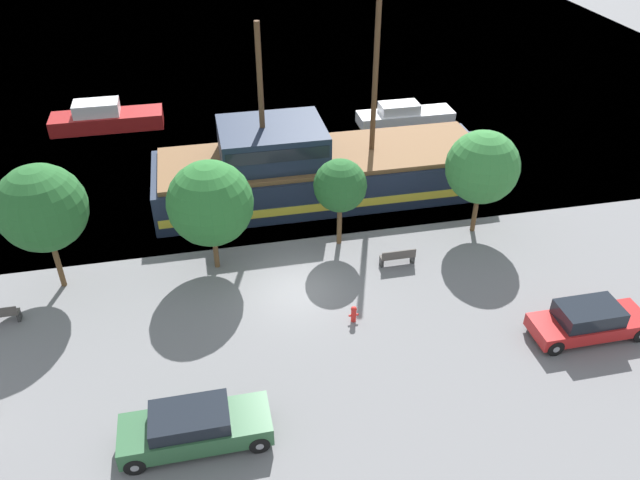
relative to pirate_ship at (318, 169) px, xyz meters
name	(u,v)px	position (x,y,z in m)	size (l,w,h in m)	color
ground_plane	(297,291)	(-2.71, -8.30, -1.55)	(160.00, 160.00, 0.00)	slate
water_surface	(220,24)	(-2.71, 35.70, -1.55)	(80.00, 80.00, 0.00)	#33566B
pirate_ship	(318,169)	(0.00, 0.00, 0.00)	(19.50, 5.55, 10.88)	#192338
moored_boat_dockside	(105,118)	(-12.19, 11.69, -0.84)	(7.32, 2.23, 1.89)	maroon
moored_boat_outer	(404,115)	(7.78, 8.34, -1.01)	(6.59, 1.91, 1.43)	silver
parked_car_curb_front	(589,321)	(8.28, -13.52, -0.82)	(4.75, 1.80, 1.48)	#B21E1E
parked_car_curb_rear	(195,427)	(-7.44, -15.59, -0.79)	(4.99, 1.84, 1.51)	#2D5B38
fire_hydrant	(354,313)	(-0.73, -10.76, -1.14)	(0.42, 0.25, 0.76)	red
bench_promenade_west	(398,257)	(2.29, -7.32, -1.12)	(1.64, 0.45, 0.85)	#4C4742
tree_row_east	(42,208)	(-12.89, -5.72, 2.51)	(3.73, 3.73, 5.93)	brown
tree_row_mideast	(210,203)	(-6.02, -5.71, 1.88)	(3.84, 3.84, 5.36)	brown
tree_row_midwest	(340,186)	(0.02, -4.99, 1.67)	(2.52, 2.52, 4.50)	brown
tree_row_west	(482,167)	(6.94, -5.30, 2.06)	(3.55, 3.55, 5.39)	brown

